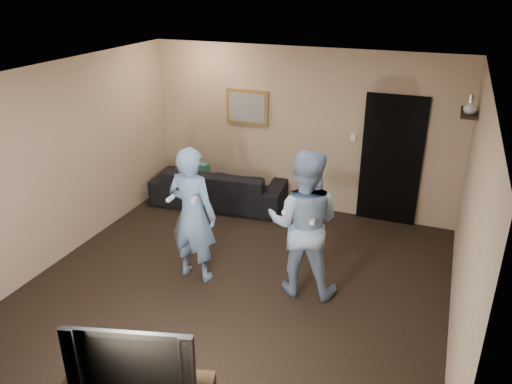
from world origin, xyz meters
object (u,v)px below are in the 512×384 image
at_px(wii_player_right, 304,224).
at_px(wii_player_left, 193,215).
at_px(sofa, 219,187).
at_px(television, 134,354).

bearing_deg(wii_player_right, wii_player_left, -171.07).
distance_m(sofa, television, 4.56).
relative_size(sofa, television, 2.09).
bearing_deg(wii_player_right, television, -105.68).
height_order(sofa, television, television).
height_order(wii_player_left, wii_player_right, wii_player_right).
relative_size(sofa, wii_player_left, 1.26).
height_order(television, wii_player_right, wii_player_right).
bearing_deg(wii_player_left, sofa, 107.25).
distance_m(sofa, wii_player_left, 2.26).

